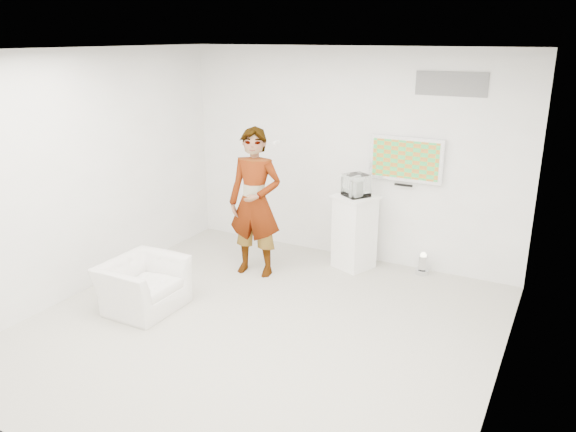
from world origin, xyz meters
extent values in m
cube|color=#B7B3A8|center=(0.00, 0.00, 0.01)|extent=(5.00, 5.00, 0.01)
cube|color=#2A2B2D|center=(0.00, 0.00, 3.00)|extent=(5.00, 5.00, 0.01)
cube|color=white|center=(0.00, 2.50, 1.50)|extent=(5.00, 0.01, 3.00)
cube|color=white|center=(0.00, -2.50, 1.50)|extent=(5.00, 0.01, 3.00)
cube|color=white|center=(-2.50, 0.00, 1.50)|extent=(0.01, 5.00, 3.00)
cube|color=white|center=(2.50, 0.00, 1.50)|extent=(0.01, 5.00, 3.00)
cube|color=silver|center=(0.85, 2.45, 1.55)|extent=(1.00, 0.08, 0.60)
cube|color=slate|center=(1.35, 2.49, 2.55)|extent=(0.90, 0.02, 0.30)
imported|color=white|center=(-0.84, 1.31, 1.00)|extent=(0.79, 0.58, 2.01)
imported|color=white|center=(-1.48, -0.23, 0.30)|extent=(0.81, 0.92, 0.60)
cube|color=white|center=(0.28, 2.12, 0.52)|extent=(0.66, 0.66, 1.04)
cylinder|color=silver|center=(1.21, 2.33, 0.15)|extent=(0.24, 0.24, 0.30)
cube|color=white|center=(0.28, 2.12, 1.19)|extent=(0.42, 0.42, 0.30)
cube|color=white|center=(0.28, 2.12, 1.15)|extent=(0.08, 0.16, 0.21)
cube|color=white|center=(-0.61, 1.49, 1.81)|extent=(0.03, 0.13, 0.03)
camera|label=1|loc=(2.90, -4.82, 3.14)|focal=35.00mm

